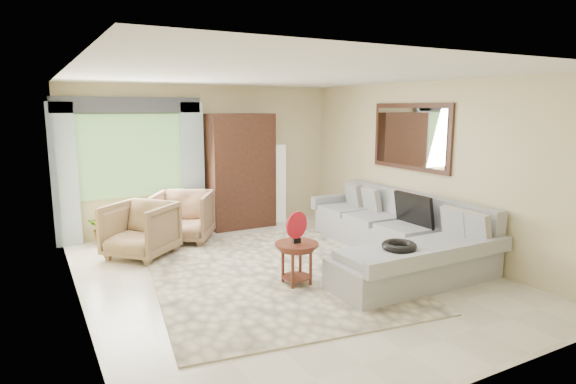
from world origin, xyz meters
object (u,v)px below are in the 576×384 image
sectional_sofa (396,240)px  armchair_left (140,230)px  coffee_table (297,263)px  potted_plant (105,227)px  armchair_right (183,217)px  floor_lamp (277,183)px  tv_screen (414,210)px  armoire (241,171)px

sectional_sofa → armchair_left: size_ratio=3.83×
coffee_table → potted_plant: potted_plant is taller
coffee_table → potted_plant: 3.62m
armchair_right → potted_plant: 1.27m
coffee_table → armchair_left: size_ratio=0.61×
armchair_left → armchair_right: armchair_right is taller
sectional_sofa → armchair_right: sectional_sofa is taller
armchair_left → floor_lamp: bearing=68.2°
sectional_sofa → floor_lamp: floor_lamp is taller
coffee_table → potted_plant: bearing=120.1°
sectional_sofa → floor_lamp: 3.03m
potted_plant → tv_screen: bearing=-37.1°
coffee_table → armchair_right: 2.74m
floor_lamp → armchair_right: bearing=-165.4°
tv_screen → armchair_left: bearing=151.2°
armchair_left → floor_lamp: size_ratio=0.60×
armchair_right → potted_plant: bearing=-171.0°
armchair_left → potted_plant: (-0.36, 1.00, -0.13)m
tv_screen → armoire: bearing=116.9°
coffee_table → potted_plant: (-1.82, 3.13, -0.01)m
armchair_left → floor_lamp: (2.85, 1.05, 0.34)m
coffee_table → armoire: 3.27m
floor_lamp → tv_screen: bearing=-76.9°
armchair_right → sectional_sofa: bearing=-13.0°
tv_screen → armoire: (-1.50, 2.95, 0.33)m
potted_plant → armoire: 2.53m
tv_screen → potted_plant: bearing=142.9°
tv_screen → potted_plant: 4.92m
sectional_sofa → coffee_table: sectional_sofa is taller
armoire → floor_lamp: bearing=4.3°
armchair_left → armoire: size_ratio=0.43×
armchair_left → armoire: bearing=73.8°
coffee_table → armchair_right: armchair_right is taller
potted_plant → sectional_sofa: bearing=-38.5°
sectional_sofa → armchair_left: (-3.29, 1.90, 0.13)m
potted_plant → floor_lamp: floor_lamp is taller
armchair_left → potted_plant: armchair_left is taller
armchair_right → floor_lamp: (2.05, 0.53, 0.33)m
coffee_table → armchair_right: (-0.65, 2.66, 0.13)m
floor_lamp → armchair_left: bearing=-159.7°
sectional_sofa → potted_plant: 4.66m
armchair_right → armoire: bearing=52.0°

